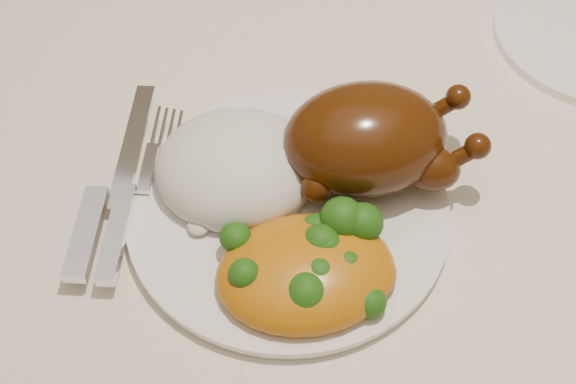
# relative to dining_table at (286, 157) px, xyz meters

# --- Properties ---
(dining_table) EXTENTS (1.60, 0.90, 0.76)m
(dining_table) POSITION_rel_dining_table_xyz_m (0.00, 0.00, 0.00)
(dining_table) COLOR brown
(dining_table) RESTS_ON floor
(tablecloth) EXTENTS (1.73, 1.03, 0.18)m
(tablecloth) POSITION_rel_dining_table_xyz_m (0.00, 0.00, 0.07)
(tablecloth) COLOR white
(tablecloth) RESTS_ON dining_table
(dinner_plate) EXTENTS (0.30, 0.30, 0.01)m
(dinner_plate) POSITION_rel_dining_table_xyz_m (0.04, -0.14, 0.11)
(dinner_plate) COLOR white
(dinner_plate) RESTS_ON tablecloth
(roast_chicken) EXTENTS (0.17, 0.14, 0.08)m
(roast_chicken) POSITION_rel_dining_table_xyz_m (0.09, -0.09, 0.15)
(roast_chicken) COLOR #471E07
(roast_chicken) RESTS_ON dinner_plate
(rice_mound) EXTENTS (0.16, 0.15, 0.07)m
(rice_mound) POSITION_rel_dining_table_xyz_m (-0.01, -0.13, 0.13)
(rice_mound) COLOR white
(rice_mound) RESTS_ON dinner_plate
(mac_and_cheese) EXTENTS (0.16, 0.15, 0.06)m
(mac_and_cheese) POSITION_rel_dining_table_xyz_m (0.07, -0.20, 0.13)
(mac_and_cheese) COLOR #CA770D
(mac_and_cheese) RESTS_ON dinner_plate
(cutlery) EXTENTS (0.06, 0.20, 0.01)m
(cutlery) POSITION_rel_dining_table_xyz_m (-0.09, -0.18, 0.12)
(cutlery) COLOR silver
(cutlery) RESTS_ON dinner_plate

